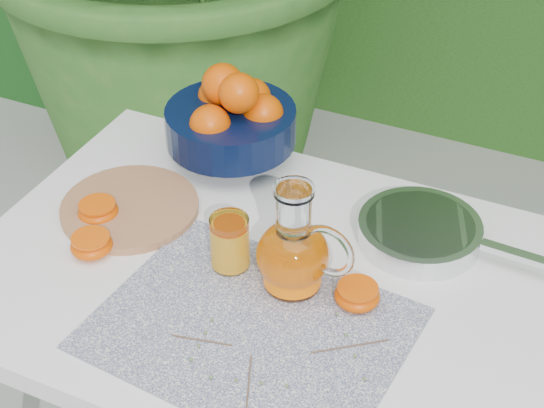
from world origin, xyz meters
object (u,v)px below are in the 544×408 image
at_px(white_table, 267,308).
at_px(juice_pitcher, 294,252).
at_px(cutting_board, 130,208).
at_px(saute_pan, 421,231).
at_px(fruit_bowl, 232,118).

relative_size(white_table, juice_pitcher, 5.15).
relative_size(cutting_board, saute_pan, 0.66).
bearing_deg(saute_pan, fruit_bowl, 166.95).
relative_size(white_table, fruit_bowl, 3.36).
relative_size(fruit_bowl, saute_pan, 0.78).
xyz_separation_m(fruit_bowl, saute_pan, (0.41, -0.10, -0.07)).
xyz_separation_m(white_table, fruit_bowl, (-0.21, 0.28, 0.17)).
xyz_separation_m(white_table, juice_pitcher, (0.05, -0.01, 0.15)).
bearing_deg(saute_pan, juice_pitcher, -128.30).
distance_m(juice_pitcher, saute_pan, 0.25).
bearing_deg(fruit_bowl, juice_pitcher, -48.46).
height_order(fruit_bowl, juice_pitcher, fruit_bowl).
xyz_separation_m(white_table, cutting_board, (-0.30, 0.05, 0.09)).
distance_m(fruit_bowl, saute_pan, 0.43).
bearing_deg(cutting_board, fruit_bowl, 69.03).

